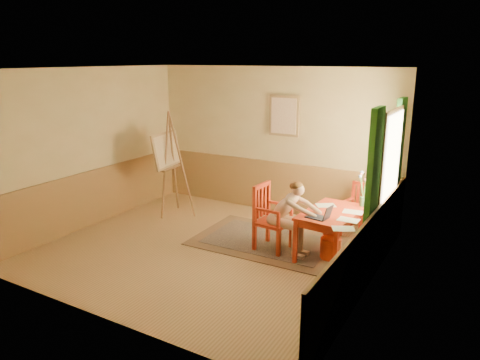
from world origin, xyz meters
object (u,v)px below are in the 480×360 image
Objects in this scene: table at (331,217)px; figure at (288,214)px; laptop at (321,216)px; chair_left at (270,217)px; easel at (168,154)px; chair_back at (358,210)px.

table is 1.06× the size of figure.
chair_left is at bearing 169.39° from laptop.
table is 0.94m from chair_left.
easel reaches higher than chair_left.
chair_back is 0.46× the size of easel.
table is 0.65m from figure.
chair_left is at bearing -12.96° from easel.
easel is at bearing 167.94° from figure.
chair_left is at bearing 175.14° from figure.
figure reaches higher than table.
easel is (-3.48, -0.67, 0.73)m from chair_back.
chair_left is 0.53× the size of easel.
easel reaches higher than laptop.
table is at bearing -97.51° from chair_back.
figure is at bearing 166.32° from laptop.
laptop is (0.57, -0.14, 0.11)m from figure.
chair_back is at bearing 83.11° from laptop.
figure is (-0.74, -1.26, 0.19)m from chair_back.
chair_back is (1.05, 1.24, -0.07)m from chair_left.
easel is at bearing 167.04° from chair_left.
figure is 3.11× the size of laptop.
chair_back is at bearing 10.96° from easel.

